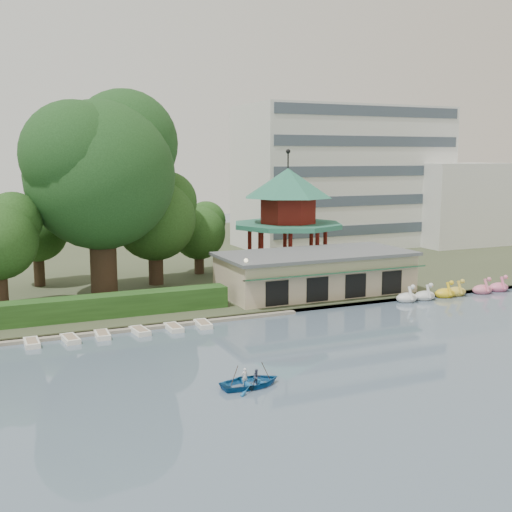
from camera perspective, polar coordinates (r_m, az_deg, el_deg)
ground_plane at (r=39.15m, az=8.14°, el=-11.18°), size 220.00×220.00×0.00m
shore at (r=86.42m, az=-10.37°, el=-0.06°), size 220.00×70.00×0.40m
embankment at (r=53.90m, az=-1.65°, el=-5.34°), size 220.00×0.60×0.30m
dock at (r=50.67m, az=-14.36°, el=-6.57°), size 34.00×1.60×0.24m
boathouse at (r=61.80m, az=5.31°, el=-1.43°), size 18.60×9.39×3.90m
pavilion at (r=70.86m, az=2.84°, el=4.08°), size 12.40×12.40×13.50m
office_building at (r=95.77m, az=9.40°, el=6.55°), size 38.00×18.00×20.00m
hedge at (r=53.20m, az=-18.20°, el=-4.70°), size 30.00×2.00×1.80m
lamp_post at (r=55.32m, az=-0.89°, el=-1.59°), size 0.36×0.36×4.28m
big_tree at (r=60.32m, az=-13.57°, el=7.91°), size 14.85×13.84×19.24m
small_trees at (r=63.46m, az=-15.75°, el=2.41°), size 39.45×16.44×11.46m
swan_boats at (r=64.75m, az=17.13°, el=-3.10°), size 13.57×2.08×1.92m
moored_rowboats at (r=48.99m, az=-17.90°, el=-7.19°), size 24.46×2.62×0.36m
rowboat_with_passengers at (r=38.17m, az=-0.47°, el=-10.78°), size 5.34×3.98×2.01m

